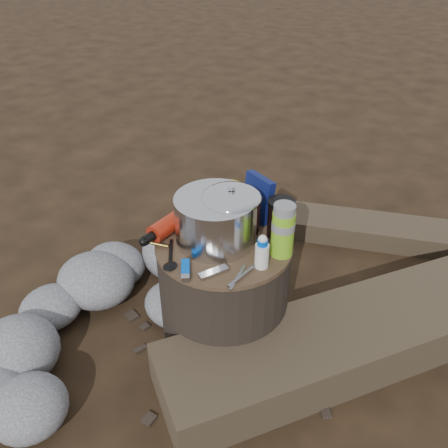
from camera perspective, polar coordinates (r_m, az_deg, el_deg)
The scene contains 17 objects.
ground at distance 1.80m, azimuth 0.00°, elevation -12.83°, with size 60.00×60.00×0.00m, color black.
stump at distance 1.65m, azimuth 0.00°, elevation -7.94°, with size 0.44×0.44×0.41m, color black.
rock_ring at distance 1.79m, azimuth -15.05°, elevation -10.22°, with size 0.45×0.99×0.20m, color slate, non-canonical shape.
log_main at distance 1.88m, azimuth 22.63°, elevation -10.18°, with size 0.33×1.93×0.16m, color #3E3324.
log_small at distance 2.34m, azimuth 20.77°, elevation -1.15°, with size 0.21×1.14×0.10m, color #3E3324.
foil_windscreen at distance 1.49m, azimuth -1.05°, elevation 0.55°, with size 0.26×0.26×0.16m, color silver.
camping_pot at distance 1.49m, azimuth 0.89°, elevation 1.14°, with size 0.19×0.19×0.19m, color silver.
fuel_bottle at distance 1.58m, azimuth -6.24°, elevation 0.25°, with size 0.06×0.25×0.06m, color #AF2410, non-canonical shape.
thermos at distance 1.44m, azimuth 7.16°, elevation -0.77°, with size 0.07×0.07×0.17m, color #71B81D.
travel_mug at distance 1.54m, azimuth 6.86°, elevation 0.72°, with size 0.08×0.08×0.13m, color black.
stuff_sack at distance 1.65m, azimuth 0.85°, elevation 3.29°, with size 0.17×0.14×0.12m, color gold.
food_pouch at distance 1.61m, azimuth 4.13°, elevation 3.20°, with size 0.12×0.03×0.16m, color #0A144B.
lighter at distance 1.41m, azimuth -4.70°, elevation -5.34°, with size 0.02×0.09×0.02m, color #004BCA.
multitool at distance 1.39m, azimuth -1.29°, elevation -5.91°, with size 0.03×0.09×0.01m, color #B4B4B9.
pot_grabber at distance 1.38m, azimuth 1.68°, elevation -6.42°, with size 0.03×0.12×0.01m, color #B4B4B9, non-canonical shape.
spork at distance 1.48m, azimuth -6.51°, elevation -3.43°, with size 0.03×0.15×0.01m, color black, non-canonical shape.
squeeze_bottle at distance 1.40m, azimuth 4.63°, elevation -3.52°, with size 0.04×0.04×0.10m, color silver.
Camera 1 is at (0.68, -1.03, 1.31)m, focal length 37.66 mm.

